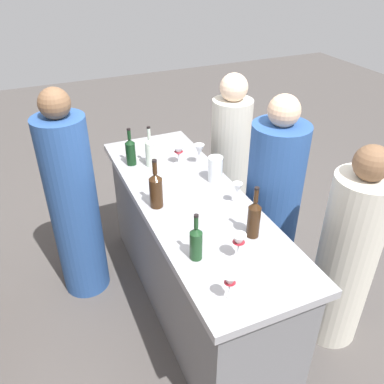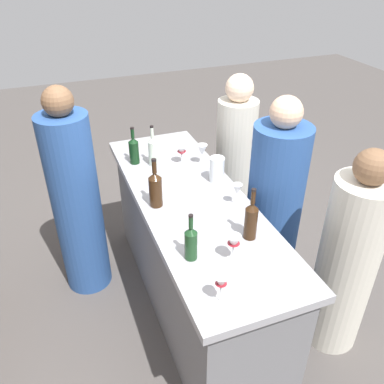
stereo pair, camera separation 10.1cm
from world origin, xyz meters
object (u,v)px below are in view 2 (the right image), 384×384
(wine_bottle_rightmost_dark_green, at_px, (134,150))
(wine_glass_near_center, at_px, (237,190))
(wine_glass_far_left, at_px, (234,243))
(person_right_guest, at_px, (347,263))
(wine_glass_near_left, at_px, (202,151))
(wine_bottle_second_right_clear_pale, at_px, (153,150))
(person_left_guest, at_px, (235,164))
(wine_glass_far_center, at_px, (221,284))
(wine_bottle_center_amber_brown, at_px, (155,188))
(wine_bottle_leftmost_olive_green, at_px, (191,242))
(person_center_guest, at_px, (273,211))
(person_server_behind, at_px, (77,203))
(wine_glass_near_right, at_px, (182,152))
(water_pitcher, at_px, (217,170))
(wine_bottle_second_left_amber_brown, at_px, (251,220))

(wine_bottle_rightmost_dark_green, distance_m, wine_glass_near_center, 0.90)
(wine_glass_far_left, xyz_separation_m, person_right_guest, (-0.00, -0.80, -0.39))
(wine_bottle_rightmost_dark_green, height_order, wine_glass_near_left, wine_bottle_rightmost_dark_green)
(wine_bottle_second_right_clear_pale, distance_m, wine_bottle_rightmost_dark_green, 0.15)
(person_left_guest, bearing_deg, wine_glass_near_left, 14.81)
(wine_glass_near_left, distance_m, wine_glass_far_center, 1.34)
(wine_glass_far_center, bearing_deg, person_right_guest, -76.39)
(wine_glass_near_left, bearing_deg, wine_glass_near_center, 179.99)
(person_left_guest, bearing_deg, person_right_guest, 73.49)
(wine_bottle_second_right_clear_pale, height_order, wine_glass_far_left, wine_bottle_second_right_clear_pale)
(wine_bottle_center_amber_brown, bearing_deg, wine_glass_near_center, -110.56)
(wine_glass_far_left, bearing_deg, wine_bottle_second_right_clear_pale, 4.54)
(wine_bottle_leftmost_olive_green, xyz_separation_m, wine_bottle_center_amber_brown, (0.54, 0.03, 0.02))
(wine_bottle_center_amber_brown, relative_size, person_center_guest, 0.21)
(wine_bottle_leftmost_olive_green, distance_m, person_server_behind, 1.19)
(wine_glass_near_right, xyz_separation_m, wine_glass_far_left, (-1.10, 0.11, 0.01))
(person_right_guest, bearing_deg, wine_bottle_second_right_clear_pale, -70.27)
(wine_glass_far_left, relative_size, water_pitcher, 0.88)
(person_right_guest, bearing_deg, water_pitcher, -72.35)
(wine_bottle_center_amber_brown, distance_m, person_left_guest, 1.22)
(person_left_guest, bearing_deg, wine_bottle_center_amber_brown, 17.02)
(person_right_guest, bearing_deg, person_left_guest, -103.08)
(wine_glass_near_right, relative_size, person_right_guest, 0.10)
(wine_bottle_leftmost_olive_green, height_order, person_center_guest, person_center_guest)
(wine_bottle_leftmost_olive_green, relative_size, water_pitcher, 1.54)
(wine_bottle_rightmost_dark_green, height_order, wine_glass_far_left, wine_bottle_rightmost_dark_green)
(wine_glass_far_left, bearing_deg, person_right_guest, -90.26)
(wine_bottle_leftmost_olive_green, relative_size, person_left_guest, 0.19)
(wine_bottle_second_right_clear_pale, xyz_separation_m, person_right_guest, (-1.16, -0.89, -0.40))
(wine_bottle_second_right_clear_pale, relative_size, wine_glass_near_center, 2.05)
(person_left_guest, distance_m, person_server_behind, 1.40)
(wine_bottle_leftmost_olive_green, xyz_separation_m, wine_glass_far_left, (-0.09, -0.20, 0.00))
(person_left_guest, bearing_deg, wine_bottle_second_left_amber_brown, 45.80)
(wine_bottle_second_left_amber_brown, height_order, person_left_guest, person_left_guest)
(wine_glass_far_left, bearing_deg, person_server_behind, 31.31)
(wine_bottle_second_left_amber_brown, distance_m, wine_bottle_rightmost_dark_green, 1.16)
(person_center_guest, distance_m, person_right_guest, 0.61)
(wine_glass_near_right, relative_size, wine_glass_far_left, 0.89)
(person_center_guest, bearing_deg, person_right_guest, 90.24)
(wine_bottle_second_left_amber_brown, bearing_deg, wine_glass_near_center, -12.89)
(wine_glass_near_right, bearing_deg, person_center_guest, -136.02)
(wine_glass_far_left, xyz_separation_m, water_pitcher, (0.77, -0.25, -0.02))
(person_center_guest, distance_m, person_server_behind, 1.42)
(wine_bottle_rightmost_dark_green, xyz_separation_m, person_left_guest, (0.12, -0.90, -0.36))
(wine_glass_near_left, xyz_separation_m, wine_glass_near_center, (-0.58, 0.00, -0.00))
(person_server_behind, bearing_deg, wine_glass_near_left, 10.20)
(water_pitcher, bearing_deg, wine_bottle_leftmost_olive_green, 146.68)
(wine_bottle_second_left_amber_brown, bearing_deg, person_left_guest, -22.98)
(wine_glass_near_left, relative_size, wine_glass_near_right, 1.13)
(wine_glass_far_left, distance_m, person_left_guest, 1.56)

